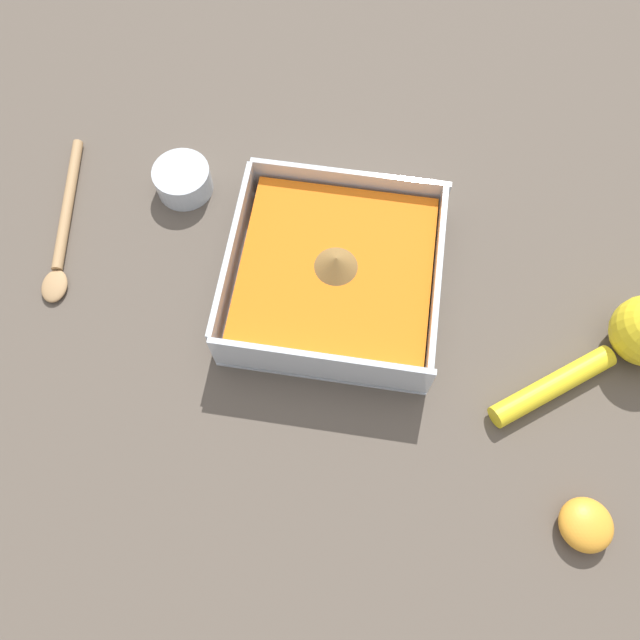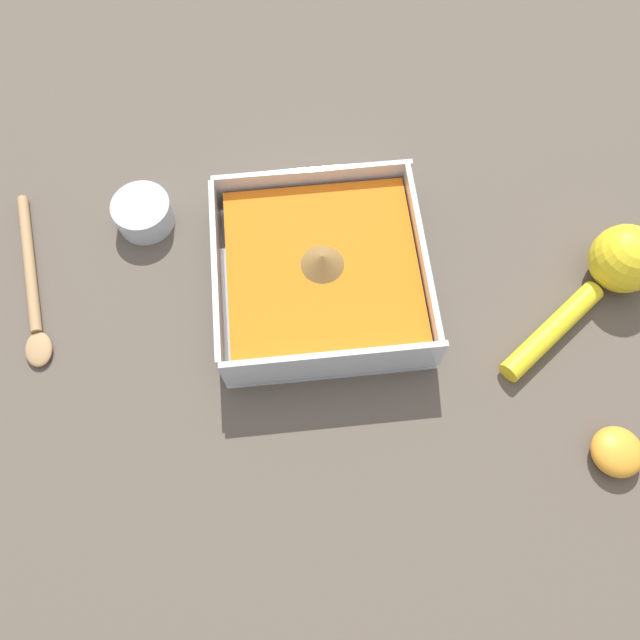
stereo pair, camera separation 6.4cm
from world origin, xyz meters
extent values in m
plane|color=brown|center=(0.00, 0.00, 0.00)|extent=(4.00, 4.00, 0.00)
cube|color=silver|center=(0.00, 0.01, 0.00)|extent=(0.22, 0.22, 0.01)
cube|color=silver|center=(0.00, 0.12, 0.04)|extent=(0.22, 0.01, 0.06)
cube|color=silver|center=(0.00, -0.09, 0.04)|extent=(0.22, 0.01, 0.06)
cube|color=silver|center=(0.11, 0.01, 0.04)|extent=(0.01, 0.21, 0.06)
cube|color=silver|center=(-0.10, 0.01, 0.04)|extent=(0.01, 0.21, 0.06)
cube|color=orange|center=(0.00, 0.01, 0.03)|extent=(0.20, 0.20, 0.04)
cone|color=brown|center=(0.00, 0.01, 0.06)|extent=(0.05, 0.05, 0.02)
cylinder|color=silver|center=(0.19, -0.09, 0.02)|extent=(0.07, 0.07, 0.03)
cylinder|color=brown|center=(0.19, -0.09, 0.01)|extent=(0.06, 0.06, 0.02)
sphere|color=yellow|center=(-0.32, 0.03, 0.04)|extent=(0.07, 0.07, 0.07)
cylinder|color=yellow|center=(-0.23, 0.10, 0.01)|extent=(0.13, 0.10, 0.02)
ellipsoid|color=orange|center=(-0.26, 0.23, 0.01)|extent=(0.05, 0.05, 0.03)
ellipsoid|color=tan|center=(0.30, 0.06, 0.01)|extent=(0.03, 0.04, 0.01)
cylinder|color=tan|center=(0.32, -0.04, 0.01)|extent=(0.04, 0.17, 0.01)
camera|label=1|loc=(-0.03, 0.32, 0.62)|focal=35.00mm
camera|label=2|loc=(0.03, 0.32, 0.62)|focal=35.00mm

